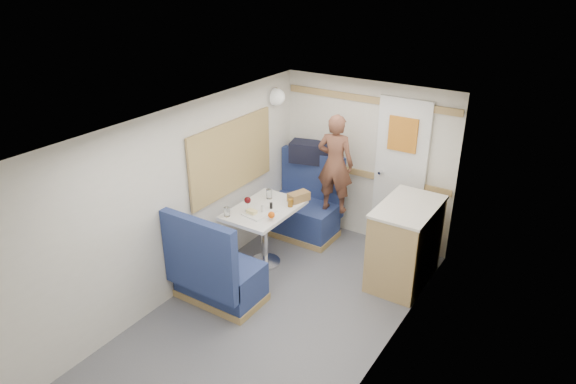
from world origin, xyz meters
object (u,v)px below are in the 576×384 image
Objects in this scene: wine_glass at (248,201)px; pepper_grinder at (271,206)px; tumbler_left at (227,212)px; bench_near at (216,277)px; salt_grinder at (263,209)px; bench_far at (303,212)px; tray at (259,213)px; dome_light at (277,97)px; tumbler_mid at (269,194)px; galley_counter at (405,243)px; duffel_bag at (312,152)px; person at (335,164)px; cheese_block at (252,212)px; bread_loaf at (299,197)px; orange_fruit at (271,215)px; dinette_table at (264,220)px; beer_glass at (290,203)px.

pepper_grinder is (0.20, 0.16, -0.08)m from wine_glass.
wine_glass is 0.26m from tumbler_left.
bench_near is at bearing -65.31° from tumbler_left.
tumbler_left is at bearing -135.11° from salt_grinder.
tray is at bearing -88.09° from bench_far.
dome_light is 1.76× the size of tumbler_mid.
duffel_bag is (-1.51, 0.57, 0.56)m from galley_counter.
person is 10.85× the size of cheese_block.
duffel_bag reaches higher than bench_far.
bench_far is at bearing 114.69° from bread_loaf.
cheese_block is (-0.02, 0.66, 0.46)m from bench_near.
bench_far is 1.73m from bench_near.
wine_glass is at bearing -156.18° from galley_counter.
salt_grinder is at bearing 60.68° from person.
wine_glass is at bearing -163.37° from salt_grinder.
tumbler_left reaches higher than bread_loaf.
duffel_bag is at bearing 159.30° from galley_counter.
salt_grinder is at bearing -109.24° from pepper_grinder.
cheese_block is (-0.02, -1.07, 0.46)m from bench_far.
tumbler_mid reaches higher than tray.
galley_counter is 8.09× the size of tumbler_mid.
bench_far is 0.98m from pepper_grinder.
bread_loaf is (0.13, 0.36, 0.01)m from pepper_grinder.
bench_near is 0.85m from tray.
duffel_bag is at bearing -36.57° from person.
orange_fruit is 0.68× the size of cheese_block.
bench_far is 6.25× the size of wine_glass.
galley_counter reaches higher than tumbler_mid.
salt_grinder is (0.05, 0.77, 0.47)m from bench_near.
tray is 0.16m from pepper_grinder.
tumbler_left is (-0.22, -1.24, 0.47)m from bench_far.
dinette_table is 1.51m from dome_light.
cheese_block is at bearing 40.27° from tumbler_left.
bench_far reaches higher than wine_glass.
beer_glass is at bearing 41.02° from dinette_table.
galley_counter reaches higher than pepper_grinder.
salt_grinder is (-0.37, -0.97, -0.28)m from person.
cheese_block is (-1.49, -0.75, 0.29)m from galley_counter.
duffel_bag is (-0.04, 1.12, 0.46)m from dinette_table.
tray is (0.07, -1.25, -0.30)m from duffel_bag.
bench_near is at bearing -136.06° from galley_counter.
orange_fruit is at bearing -25.30° from salt_grinder.
bench_far is 3.23× the size of tray.
tray is 2.86× the size of tumbler_mid.
galley_counter reaches higher than cheese_block.
dinette_table is 0.88× the size of bench_far.
tumbler_mid is at bearing 113.79° from salt_grinder.
dome_light is at bearing -177.88° from bench_far.
pepper_grinder reaches higher than dinette_table.
duffel_bag is 1.15m from pepper_grinder.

